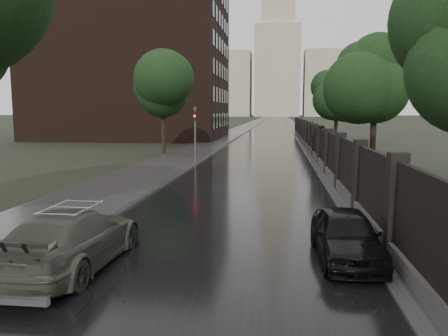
% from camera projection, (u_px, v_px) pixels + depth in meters
% --- Properties ---
extents(road, '(8.00, 420.00, 0.02)m').
position_uv_depth(road, '(275.00, 119.00, 193.54)').
color(road, black).
rests_on(road, ground).
extents(sidewalk_left, '(4.00, 420.00, 0.16)m').
position_uv_depth(sidewalk_left, '(262.00, 119.00, 194.27)').
color(sidewalk_left, '#2D2D2D').
rests_on(sidewalk_left, ground).
extents(verge_right, '(3.00, 420.00, 0.08)m').
position_uv_depth(verge_right, '(288.00, 119.00, 192.85)').
color(verge_right, '#2D2D2D').
rests_on(verge_right, ground).
extents(fence_right, '(0.45, 75.72, 2.70)m').
position_uv_depth(fence_right, '(313.00, 143.00, 37.41)').
color(fence_right, '#383533').
rests_on(fence_right, ground).
extents(tree_left_far, '(4.25, 4.25, 7.39)m').
position_uv_depth(tree_left_far, '(163.00, 93.00, 36.44)').
color(tree_left_far, black).
rests_on(tree_left_far, ground).
extents(tree_right_b, '(4.08, 4.08, 7.01)m').
position_uv_depth(tree_right_b, '(375.00, 91.00, 26.69)').
color(tree_right_b, black).
rests_on(tree_right_b, ground).
extents(tree_right_c, '(4.08, 4.08, 7.01)m').
position_uv_depth(tree_right_c, '(337.00, 99.00, 44.40)').
color(tree_right_c, black).
rests_on(tree_right_c, ground).
extents(traffic_light, '(0.16, 0.32, 4.00)m').
position_uv_depth(traffic_light, '(195.00, 129.00, 31.42)').
color(traffic_light, '#59595E').
rests_on(traffic_light, ground).
extents(brick_building, '(24.00, 18.00, 20.00)m').
position_uv_depth(brick_building, '(133.00, 64.00, 58.70)').
color(brick_building, black).
rests_on(brick_building, ground).
extents(stalinist_tower, '(92.00, 30.00, 159.00)m').
position_uv_depth(stalinist_tower, '(278.00, 60.00, 296.79)').
color(stalinist_tower, tan).
rests_on(stalinist_tower, ground).
extents(volga_sedan, '(2.07, 4.90, 1.41)m').
position_uv_depth(volga_sedan, '(72.00, 238.00, 10.33)').
color(volga_sedan, '#414638').
rests_on(volga_sedan, ground).
extents(car_right_near, '(1.65, 3.79, 1.27)m').
position_uv_depth(car_right_near, '(346.00, 235.00, 10.85)').
color(car_right_near, black).
rests_on(car_right_near, ground).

